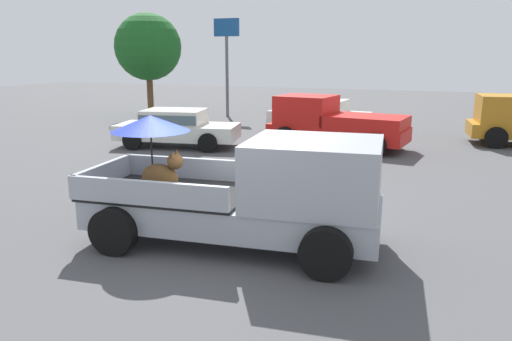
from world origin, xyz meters
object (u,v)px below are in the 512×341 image
motel_sign (227,48)px  pickup_truck_red (332,123)px  parked_sedan_near (176,126)px  parked_sedan_far (320,113)px  pickup_truck_main (255,191)px

motel_sign → pickup_truck_red: bearing=-43.6°
parked_sedan_near → parked_sedan_far: same height
motel_sign → parked_sedan_far: bearing=-27.4°
pickup_truck_main → pickup_truck_red: bearing=89.1°
pickup_truck_main → parked_sedan_far: bearing=93.5°
pickup_truck_red → motel_sign: 10.35m
parked_sedan_near → parked_sedan_far: bearing=44.9°
pickup_truck_main → parked_sedan_near: (-6.07, 7.73, -0.24)m
parked_sedan_near → parked_sedan_far: size_ratio=1.03×
pickup_truck_main → parked_sedan_far: 13.70m
pickup_truck_main → parked_sedan_far: (-2.26, 13.51, -0.24)m
parked_sedan_far → motel_sign: size_ratio=0.88×
pickup_truck_red → parked_sedan_far: size_ratio=1.13×
pickup_truck_main → pickup_truck_red: 9.68m
parked_sedan_near → parked_sedan_far: (3.81, 5.77, 0.00)m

